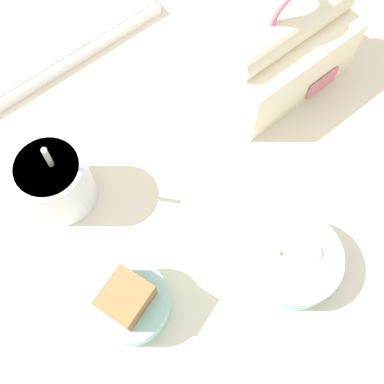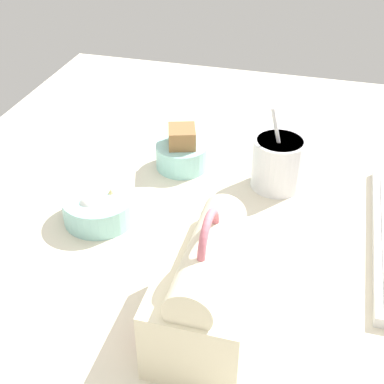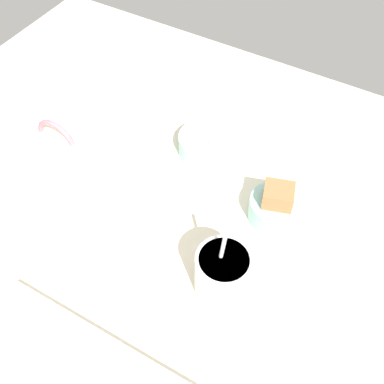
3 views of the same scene
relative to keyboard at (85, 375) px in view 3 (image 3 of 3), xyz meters
The scene contains 6 objects.
desk_surface 35.35cm from the keyboard, 82.25° to the right, with size 140.00×110.00×2.00cm.
keyboard is the anchor object (origin of this frame).
lunch_bag 38.90cm from the keyboard, 48.24° to the right, with size 20.58×12.36×19.23cm.
soup_cup 27.15cm from the keyboard, 114.62° to the right, with size 9.53×9.53×16.13cm.
bento_bowl_sandwich 45.20cm from the keyboard, 106.67° to the right, with size 10.27×10.27×8.55cm.
bento_bowl_snacks 52.64cm from the keyboard, 82.34° to the right, with size 12.36×12.36×5.55cm.
Camera 3 is at (-31.47, 48.05, 79.00)cm, focal length 45.00 mm.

